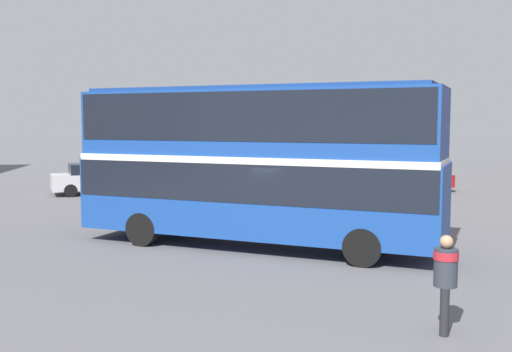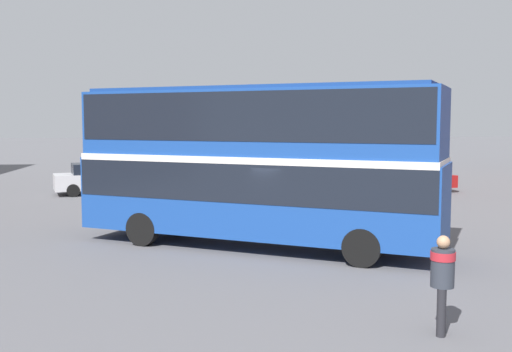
{
  "view_description": "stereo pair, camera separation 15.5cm",
  "coord_description": "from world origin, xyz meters",
  "px_view_note": "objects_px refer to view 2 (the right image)",
  "views": [
    {
      "loc": [
        -3.09,
        -17.04,
        3.79
      ],
      "look_at": [
        -0.95,
        0.54,
        2.15
      ],
      "focal_mm": 42.0,
      "sensor_mm": 36.0,
      "label": 1
    },
    {
      "loc": [
        -2.93,
        -17.06,
        3.79
      ],
      "look_at": [
        -0.95,
        0.54,
        2.15
      ],
      "focal_mm": 42.0,
      "sensor_mm": 36.0,
      "label": 2
    }
  ],
  "objects_px": {
    "double_decker_bus": "(256,156)",
    "parked_car_kerb_far": "(99,178)",
    "pedestrian_foreground": "(442,274)",
    "parked_car_kerb_near": "(412,179)"
  },
  "relations": [
    {
      "from": "double_decker_bus",
      "to": "pedestrian_foreground",
      "type": "height_order",
      "value": "double_decker_bus"
    },
    {
      "from": "double_decker_bus",
      "to": "parked_car_kerb_far",
      "type": "height_order",
      "value": "double_decker_bus"
    },
    {
      "from": "parked_car_kerb_far",
      "to": "double_decker_bus",
      "type": "bearing_deg",
      "value": -79.69
    },
    {
      "from": "pedestrian_foreground",
      "to": "parked_car_kerb_far",
      "type": "bearing_deg",
      "value": -43.06
    },
    {
      "from": "parked_car_kerb_near",
      "to": "parked_car_kerb_far",
      "type": "relative_size",
      "value": 0.92
    },
    {
      "from": "pedestrian_foreground",
      "to": "parked_car_kerb_near",
      "type": "distance_m",
      "value": 21.99
    },
    {
      "from": "parked_car_kerb_near",
      "to": "parked_car_kerb_far",
      "type": "xyz_separation_m",
      "value": [
        -16.49,
        1.07,
        0.09
      ]
    },
    {
      "from": "parked_car_kerb_near",
      "to": "double_decker_bus",
      "type": "bearing_deg",
      "value": -133.48
    },
    {
      "from": "double_decker_bus",
      "to": "pedestrian_foreground",
      "type": "bearing_deg",
      "value": -42.51
    },
    {
      "from": "double_decker_bus",
      "to": "pedestrian_foreground",
      "type": "relative_size",
      "value": 6.03
    }
  ]
}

